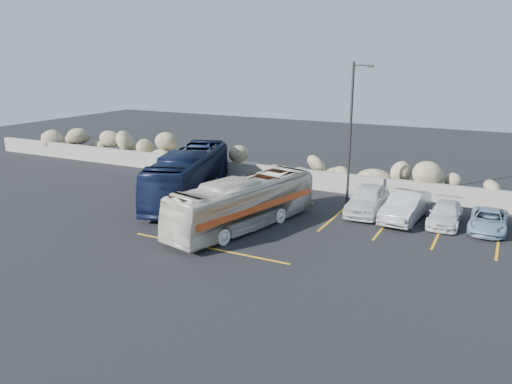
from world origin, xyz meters
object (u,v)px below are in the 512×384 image
at_px(lamppost, 351,131).
at_px(car_d, 488,221).
at_px(car_a, 367,199).
at_px(tour_coach, 189,175).
at_px(car_c, 445,214).
at_px(car_b, 405,206).
at_px(vintage_bus, 243,204).

distance_m(lamppost, car_d, 8.37).
bearing_deg(car_a, lamppost, 142.44).
relative_size(tour_coach, car_c, 2.82).
distance_m(car_c, car_d, 2.01).
distance_m(car_b, car_d, 3.95).
height_order(car_b, car_d, car_b).
distance_m(tour_coach, car_a, 10.45).
bearing_deg(car_b, car_a, 176.31).
relative_size(vintage_bus, tour_coach, 0.86).
height_order(vintage_bus, tour_coach, tour_coach).
height_order(car_a, car_b, car_a).
bearing_deg(tour_coach, vintage_bus, -48.35).
distance_m(lamppost, car_b, 5.12).
bearing_deg(car_a, car_c, -2.88).
bearing_deg(car_d, vintage_bus, -154.85).
relative_size(lamppost, vintage_bus, 0.89).
bearing_deg(car_d, tour_coach, -173.15).
bearing_deg(car_a, car_b, -11.13).
bearing_deg(car_c, tour_coach, -172.55).
height_order(tour_coach, car_c, tour_coach).
xyz_separation_m(tour_coach, car_a, (10.22, 2.07, -0.69)).
distance_m(tour_coach, car_b, 12.45).
xyz_separation_m(vintage_bus, car_a, (4.82, 5.21, -0.48)).
height_order(vintage_bus, car_a, vintage_bus).
bearing_deg(car_c, car_b, -172.34).
bearing_deg(car_a, tour_coach, -170.84).
bearing_deg(lamppost, tour_coach, -161.09).
bearing_deg(vintage_bus, car_a, 61.15).
height_order(lamppost, car_c, lamppost).
xyz_separation_m(car_a, car_b, (2.09, -0.32, -0.03)).
xyz_separation_m(lamppost, tour_coach, (-8.86, -3.03, -2.84)).
bearing_deg(tour_coach, car_c, -10.05).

